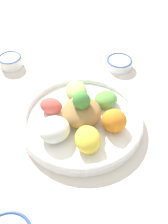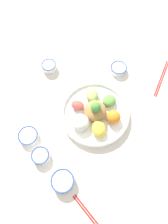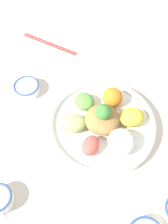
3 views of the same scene
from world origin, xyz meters
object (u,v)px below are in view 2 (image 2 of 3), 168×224
at_px(salad_platter, 95,113).
at_px(serving_spoon_extra, 141,163).
at_px(sauce_bowl_far, 49,66).
at_px(serving_spoon_main, 36,78).
at_px(chopsticks_pair_far, 90,217).
at_px(sauce_bowl_dark, 28,136).
at_px(sauce_bowl_red, 118,68).
at_px(chopsticks_pair_near, 162,78).
at_px(rice_bowl_plain, 63,181).
at_px(rice_bowl_blue, 41,156).

bearing_deg(salad_platter, serving_spoon_extra, 4.92).
relative_size(sauce_bowl_far, serving_spoon_main, 0.64).
distance_m(chopsticks_pair_far, serving_spoon_main, 0.73).
xyz_separation_m(salad_platter, sauce_bowl_dark, (-0.10, -0.33, -0.01)).
bearing_deg(salad_platter, sauce_bowl_red, 117.23).
xyz_separation_m(salad_platter, serving_spoon_extra, (0.32, 0.03, -0.02)).
distance_m(sauce_bowl_red, chopsticks_pair_near, 0.25).
xyz_separation_m(sauce_bowl_red, serving_spoon_extra, (0.46, -0.24, -0.02)).
bearing_deg(rice_bowl_plain, sauce_bowl_red, 118.26).
xyz_separation_m(rice_bowl_plain, chopsticks_pair_far, (0.18, 0.01, -0.02)).
bearing_deg(sauce_bowl_far, serving_spoon_extra, 5.41).
bearing_deg(rice_bowl_blue, salad_platter, 93.41).
height_order(sauce_bowl_red, sauce_bowl_dark, sauce_bowl_red).
xyz_separation_m(chopsticks_pair_far, serving_spoon_extra, (-0.04, 0.32, -0.00)).
relative_size(sauce_bowl_far, serving_spoon_extra, 0.68).
distance_m(salad_platter, chopsticks_pair_far, 0.46).
bearing_deg(rice_bowl_plain, rice_bowl_blue, -171.43).
distance_m(rice_bowl_plain, serving_spoon_extra, 0.37).
height_order(salad_platter, sauce_bowl_far, salad_platter).
bearing_deg(chopsticks_pair_near, rice_bowl_plain, 160.69).
xyz_separation_m(sauce_bowl_dark, rice_bowl_plain, (0.27, 0.02, 0.01)).
relative_size(sauce_bowl_red, chopsticks_pair_near, 0.41).
relative_size(sauce_bowl_dark, rice_bowl_plain, 0.93).
bearing_deg(chopsticks_pair_far, salad_platter, 135.27).
bearing_deg(sauce_bowl_dark, sauce_bowl_far, 133.63).
height_order(salad_platter, sauce_bowl_red, salad_platter).
bearing_deg(sauce_bowl_dark, serving_spoon_extra, 40.67).
distance_m(sauce_bowl_far, serving_spoon_extra, 0.69).
bearing_deg(chopsticks_pair_far, serving_spoon_main, 162.29).
bearing_deg(sauce_bowl_red, salad_platter, -62.77).
height_order(sauce_bowl_red, rice_bowl_plain, rice_bowl_plain).
distance_m(sauce_bowl_red, rice_bowl_plain, 0.65).
distance_m(salad_platter, chopsticks_pair_near, 0.44).
bearing_deg(sauce_bowl_red, serving_spoon_main, -119.07).
height_order(sauce_bowl_far, chopsticks_pair_near, sauce_bowl_far).
bearing_deg(serving_spoon_extra, sauce_bowl_far, 60.46).
height_order(rice_bowl_plain, serving_spoon_main, rice_bowl_plain).
bearing_deg(chopsticks_pair_far, rice_bowl_blue, -179.01).
bearing_deg(sauce_bowl_red, serving_spoon_extra, -27.81).
height_order(sauce_bowl_dark, sauce_bowl_far, sauce_bowl_far).
xyz_separation_m(rice_bowl_plain, chopsticks_pair_near, (-0.13, 0.74, -0.02)).
bearing_deg(rice_bowl_plain, chopsticks_pair_near, 99.72).
relative_size(rice_bowl_blue, serving_spoon_main, 0.67).
bearing_deg(serving_spoon_extra, chopsticks_pair_near, -0.90).
bearing_deg(salad_platter, rice_bowl_blue, -86.59).
bearing_deg(serving_spoon_extra, salad_platter, 59.97).
height_order(rice_bowl_blue, chopsticks_pair_far, rice_bowl_blue).
relative_size(salad_platter, serving_spoon_extra, 2.90).
bearing_deg(serving_spoon_extra, sauce_bowl_dark, 95.73).
relative_size(rice_bowl_plain, serving_spoon_main, 0.82).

